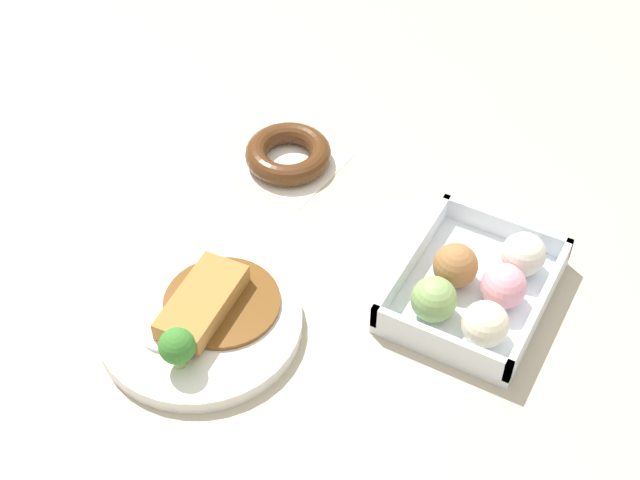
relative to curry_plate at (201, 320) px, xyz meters
The scene contains 4 objects.
ground_plane 0.17m from the curry_plate, 51.52° to the right, with size 1.60×1.60×0.00m, color #B2A893.
curry_plate is the anchor object (origin of this frame).
donut_box 0.31m from the curry_plate, 54.67° to the right, with size 0.21×0.16×0.06m.
chocolate_ring_donut 0.29m from the curry_plate, 10.29° to the left, with size 0.14×0.14×0.03m.
Camera 1 is at (-0.61, -0.29, 0.83)m, focal length 52.45 mm.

